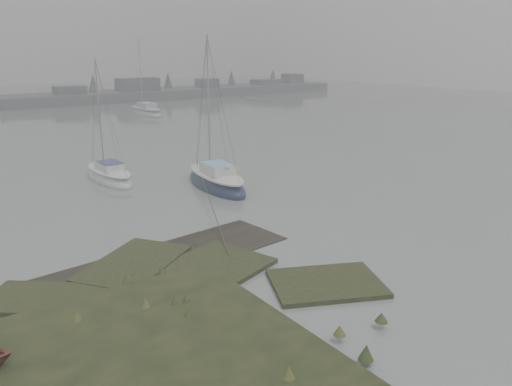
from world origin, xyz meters
name	(u,v)px	position (x,y,z in m)	size (l,w,h in m)	color
ground	(57,146)	(0.00, 30.00, 0.00)	(160.00, 160.00, 0.00)	slate
far_shoreline	(177,92)	(26.84, 61.90, 0.85)	(60.00, 8.00, 4.15)	#4C4F51
sailboat_main	(216,182)	(3.92, 11.99, 0.27)	(2.82, 6.43, 8.78)	#111D37
sailboat_white	(109,177)	(-0.45, 16.78, 0.23)	(1.96, 5.36, 7.47)	silver
sailboat_far_b	(146,112)	(13.77, 43.91, 0.29)	(2.42, 6.73, 9.40)	silver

